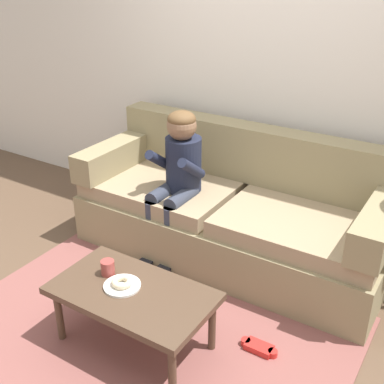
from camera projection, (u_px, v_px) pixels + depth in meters
ground at (167, 312)px, 3.13m from camera, size 10.00×10.00×0.00m
wall_back at (272, 55)px, 3.59m from camera, size 8.00×0.10×2.80m
area_rug at (144, 335)px, 2.94m from camera, size 2.35×1.82×0.01m
couch at (233, 213)px, 3.62m from camera, size 2.27×0.90×0.93m
coffee_table at (133, 297)px, 2.73m from camera, size 0.92×0.52×0.39m
person_child at (178, 172)px, 3.49m from camera, size 0.34×0.58×1.10m
plate at (122, 286)px, 2.74m from camera, size 0.21×0.21×0.01m
donut at (122, 282)px, 2.73m from camera, size 0.14×0.14×0.04m
mug at (108, 268)px, 2.84m from camera, size 0.08×0.08×0.09m
toy_controller at (259, 348)px, 2.82m from camera, size 0.23×0.09×0.05m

